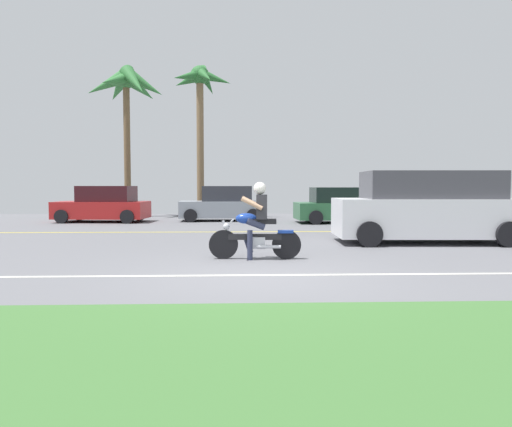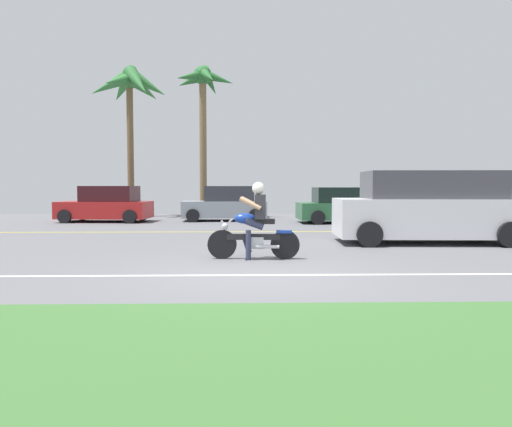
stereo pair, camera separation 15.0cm
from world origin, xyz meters
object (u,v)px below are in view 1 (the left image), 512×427
object	(u,v)px
parked_car_1	(223,205)
parked_car_3	(470,204)
parked_car_2	(348,206)
palm_tree_0	(127,90)
palm_tree_1	(200,91)
parked_car_0	(104,205)
motorcyclist	(256,227)
suv_nearby	(427,208)

from	to	relation	value
parked_car_1	parked_car_3	distance (m)	11.10
parked_car_2	palm_tree_0	bearing A→B (deg)	156.88
palm_tree_0	palm_tree_1	xyz separation A→B (m)	(3.65, -0.85, -0.20)
parked_car_1	parked_car_3	size ratio (longest dim) A/B	0.93
parked_car_1	parked_car_2	bearing A→B (deg)	-14.07
parked_car_0	parked_car_2	world-z (taller)	parked_car_0
parked_car_0	parked_car_3	distance (m)	16.15
parked_car_1	motorcyclist	bearing A→B (deg)	-84.70
motorcyclist	palm_tree_1	distance (m)	14.25
parked_car_1	palm_tree_1	size ratio (longest dim) A/B	0.51
palm_tree_0	motorcyclist	bearing A→B (deg)	-67.32
palm_tree_1	parked_car_1	bearing A→B (deg)	-61.61
suv_nearby	palm_tree_0	xyz separation A→B (m)	(-10.48, 11.20, 5.28)
parked_car_0	parked_car_2	bearing A→B (deg)	-4.59
parked_car_2	palm_tree_1	distance (m)	8.94
motorcyclist	palm_tree_1	bearing A→B (deg)	99.38
palm_tree_0	parked_car_3	bearing A→B (deg)	-9.51
parked_car_3	motorcyclist	bearing A→B (deg)	-131.91
parked_car_3	palm_tree_0	size ratio (longest dim) A/B	0.54
parked_car_2	palm_tree_0	world-z (taller)	palm_tree_0
motorcyclist	palm_tree_0	distance (m)	16.04
parked_car_0	palm_tree_1	bearing A→B (deg)	33.59
suv_nearby	parked_car_0	xyz separation A→B (m)	(-10.73, 7.76, -0.21)
suv_nearby	parked_car_2	bearing A→B (deg)	94.19
parked_car_1	palm_tree_0	size ratio (longest dim) A/B	0.50
parked_car_0	parked_car_1	distance (m)	5.06
parked_car_2	palm_tree_1	xyz separation A→B (m)	(-6.32, 3.41, 5.32)
suv_nearby	parked_car_1	size ratio (longest dim) A/B	1.36
suv_nearby	palm_tree_0	distance (m)	16.22
suv_nearby	parked_car_1	xyz separation A→B (m)	(-5.69, 8.24, -0.22)
parked_car_3	palm_tree_0	world-z (taller)	palm_tree_0
suv_nearby	parked_car_1	distance (m)	10.01
parked_car_2	parked_car_3	world-z (taller)	parked_car_3
parked_car_1	palm_tree_0	distance (m)	7.87
parked_car_0	suv_nearby	bearing A→B (deg)	-35.88
motorcyclist	palm_tree_1	xyz separation A→B (m)	(-2.15, 13.04, 5.34)
motorcyclist	parked_car_1	distance (m)	10.98
palm_tree_1	palm_tree_0	bearing A→B (deg)	166.90
palm_tree_1	motorcyclist	bearing A→B (deg)	-80.62
parked_car_3	palm_tree_0	bearing A→B (deg)	170.49
motorcyclist	palm_tree_0	bearing A→B (deg)	112.68
motorcyclist	palm_tree_1	size ratio (longest dim) A/B	0.26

